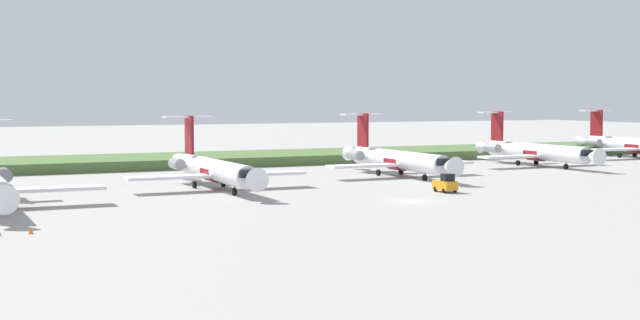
% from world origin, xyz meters
% --- Properties ---
extents(ground_plane, '(500.00, 500.00, 0.00)m').
position_xyz_m(ground_plane, '(0.00, 30.00, 0.00)').
color(ground_plane, '#9E9B96').
extents(grass_berm, '(320.00, 20.00, 1.63)m').
position_xyz_m(grass_berm, '(0.00, 61.73, 0.82)').
color(grass_berm, '#4C6B38').
rests_on(grass_berm, ground).
extents(regional_jet_third, '(22.81, 31.00, 9.00)m').
position_xyz_m(regional_jet_third, '(-15.95, 21.90, 2.54)').
color(regional_jet_third, white).
rests_on(regional_jet_third, ground).
extents(regional_jet_fourth, '(22.81, 31.00, 9.00)m').
position_xyz_m(regional_jet_fourth, '(13.78, 28.07, 2.54)').
color(regional_jet_fourth, white).
rests_on(regional_jet_fourth, ground).
extents(regional_jet_fifth, '(22.81, 31.00, 9.00)m').
position_xyz_m(regional_jet_fifth, '(44.36, 35.27, 2.54)').
color(regional_jet_fifth, white).
rests_on(regional_jet_fifth, ground).
extents(regional_jet_sixth, '(22.81, 31.00, 9.00)m').
position_xyz_m(regional_jet_sixth, '(74.45, 43.51, 2.54)').
color(regional_jet_sixth, white).
rests_on(regional_jet_sixth, ground).
extents(baggage_tug, '(1.72, 3.20, 2.30)m').
position_xyz_m(baggage_tug, '(8.36, 6.37, 1.00)').
color(baggage_tug, orange).
rests_on(baggage_tug, ground).
extents(safety_cone_mid_marker, '(0.44, 0.44, 0.55)m').
position_xyz_m(safety_cone_mid_marker, '(-41.29, -6.91, 0.28)').
color(safety_cone_mid_marker, orange).
rests_on(safety_cone_mid_marker, ground).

